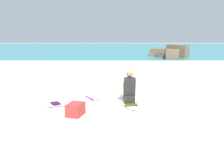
% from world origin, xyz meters
% --- Properties ---
extents(ground_plane, '(80.00, 80.00, 0.00)m').
position_xyz_m(ground_plane, '(0.00, 0.00, 0.00)').
color(ground_plane, beige).
extents(sea, '(80.00, 28.00, 0.10)m').
position_xyz_m(sea, '(0.00, 22.77, 0.05)').
color(sea, teal).
rests_on(sea, ground).
extents(breaking_foam, '(80.00, 0.90, 0.11)m').
position_xyz_m(breaking_foam, '(0.00, 9.07, 0.06)').
color(breaking_foam, white).
rests_on(breaking_foam, ground).
extents(surfboard_main, '(0.76, 2.08, 0.08)m').
position_xyz_m(surfboard_main, '(0.99, -0.26, 0.04)').
color(surfboard_main, silver).
rests_on(surfboard_main, ground).
extents(surfer_seated, '(0.38, 0.71, 0.95)m').
position_xyz_m(surfer_seated, '(1.03, -0.52, 0.44)').
color(surfer_seated, '#232326').
rests_on(surfer_seated, surfboard_main).
extents(surfboard_spare_near, '(1.82, 1.44, 0.08)m').
position_xyz_m(surfboard_spare_near, '(-0.65, -0.44, 0.04)').
color(surfboard_spare_near, silver).
rests_on(surfboard_spare_near, ground).
extents(rock_outcrop_distant, '(3.65, 4.03, 1.11)m').
position_xyz_m(rock_outcrop_distant, '(5.45, 12.39, 0.41)').
color(rock_outcrop_distant, brown).
rests_on(rock_outcrop_distant, ground).
extents(beach_bag, '(0.49, 0.57, 0.32)m').
position_xyz_m(beach_bag, '(-0.43, -1.59, 0.16)').
color(beach_bag, maroon).
rests_on(beach_bag, ground).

